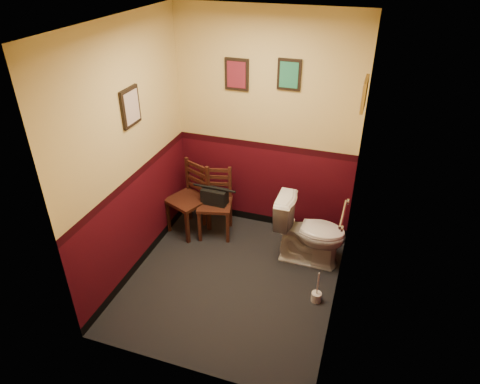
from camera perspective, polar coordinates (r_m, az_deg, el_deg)
name	(u,v)px	position (r m, az deg, el deg)	size (l,w,h in m)	color
floor	(233,280)	(4.85, -0.96, -11.65)	(2.20, 2.40, 0.00)	black
ceiling	(230,22)	(3.62, -1.35, 21.66)	(2.20, 2.40, 0.00)	silver
wall_back	(266,127)	(5.10, 3.42, 8.59)	(2.20, 2.70, 0.00)	#400811
wall_front	(176,248)	(3.14, -8.49, -7.40)	(2.20, 2.70, 0.00)	#400811
wall_left	(130,157)	(4.52, -14.44, 4.55)	(2.40, 2.70, 0.00)	#400811
wall_right	(349,192)	(3.88, 14.38, 0.00)	(2.40, 2.70, 0.00)	#400811
grab_bar	(344,214)	(4.30, 13.65, -2.89)	(0.05, 0.56, 0.06)	silver
framed_print_back_a	(237,74)	(4.99, -0.44, 15.40)	(0.28, 0.04, 0.36)	black
framed_print_back_b	(289,75)	(4.82, 6.57, 15.28)	(0.26, 0.04, 0.34)	black
framed_print_left	(131,107)	(4.39, -14.38, 10.92)	(0.04, 0.30, 0.38)	black
framed_print_right	(364,94)	(4.15, 16.24, 12.46)	(0.04, 0.34, 0.28)	olive
toilet	(310,232)	(4.94, 9.36, -5.26)	(0.45, 0.81, 0.80)	white
toilet_brush	(316,296)	(4.65, 10.14, -13.53)	(0.11, 0.11, 0.38)	silver
chair_left	(190,199)	(5.39, -6.73, -0.89)	(0.56, 0.56, 0.92)	#482015
chair_right	(215,203)	(5.33, -3.31, -1.43)	(0.49, 0.49, 0.87)	#482015
handbag	(215,196)	(5.24, -3.41, -0.57)	(0.32, 0.16, 0.23)	black
tp_stack	(290,228)	(5.51, 6.63, -4.74)	(0.25, 0.13, 0.22)	silver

